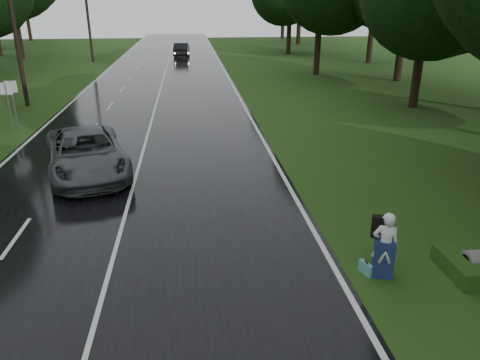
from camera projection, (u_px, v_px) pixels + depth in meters
name	position (u px, v px, depth m)	size (l,w,h in m)	color
ground	(110.00, 270.00, 11.86)	(160.00, 160.00, 0.00)	#224414
road	(156.00, 105.00, 30.34)	(12.00, 140.00, 0.04)	black
lane_center	(156.00, 105.00, 30.33)	(0.12, 140.00, 0.01)	silver
grey_car	(86.00, 153.00, 18.03)	(2.86, 6.21, 1.72)	#494B4E
far_car	(182.00, 49.00, 56.70)	(1.71, 4.91, 1.62)	black
hitchhiker	(384.00, 247.00, 11.31)	(0.74, 0.71, 1.77)	silver
suitcase	(366.00, 268.00, 11.63)	(0.13, 0.44, 0.32)	teal
utility_pole_mid	(28.00, 106.00, 30.35)	(1.80, 0.28, 10.03)	black
utility_pole_far	(93.00, 62.00, 51.85)	(1.80, 0.28, 9.48)	black
road_sign_a	(14.00, 131.00, 24.39)	(0.62, 0.10, 2.59)	white
road_sign_b	(18.00, 128.00, 25.06)	(0.62, 0.10, 2.57)	white
tree_left_f	(23.00, 59.00, 54.28)	(11.03, 11.03, 17.24)	black
tree_right_d	(412.00, 107.00, 30.05)	(7.90, 7.90, 12.34)	black
tree_right_e	(316.00, 75.00, 43.12)	(9.15, 9.15, 14.29)	black
tree_right_f	(288.00, 54.00, 59.48)	(8.63, 8.63, 13.48)	black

